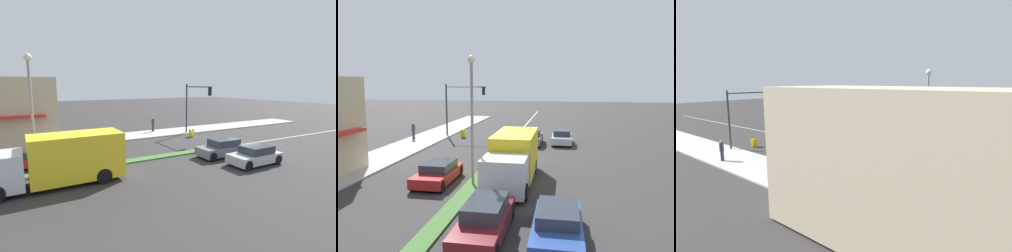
{
  "view_description": "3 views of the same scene",
  "coord_description": "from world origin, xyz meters",
  "views": [
    {
      "loc": [
        -17.68,
        18.38,
        5.66
      ],
      "look_at": [
        0.87,
        7.78,
        2.28
      ],
      "focal_mm": 28.0,
      "sensor_mm": 36.0,
      "label": 1
    },
    {
      "loc": [
        -5.14,
        35.59,
        6.07
      ],
      "look_at": [
        -0.67,
        10.45,
        2.52
      ],
      "focal_mm": 35.0,
      "sensor_mm": 36.0,
      "label": 2
    },
    {
      "loc": [
        20.09,
        25.26,
        6.57
      ],
      "look_at": [
        -1.93,
        7.93,
        1.75
      ],
      "focal_mm": 28.0,
      "sensor_mm": 36.0,
      "label": 3
    }
  ],
  "objects": [
    {
      "name": "ground_plane",
      "position": [
        0.0,
        18.0,
        0.0
      ],
      "size": [
        160.0,
        160.0,
        0.0
      ],
      "primitive_type": "plane",
      "color": "#333030"
    },
    {
      "name": "sidewalk_right",
      "position": [
        9.0,
        18.5,
        0.06
      ],
      "size": [
        4.0,
        73.0,
        0.12
      ],
      "primitive_type": "cube",
      "color": "#B2AFA8",
      "rests_on": "ground"
    },
    {
      "name": "lane_marking_center",
      "position": [
        0.0,
        0.0,
        0.0
      ],
      "size": [
        0.16,
        60.0,
        0.01
      ],
      "primitive_type": "cube",
      "color": "beige",
      "rests_on": "ground"
    },
    {
      "name": "building_corner_store",
      "position": [
        10.7,
        20.61,
        3.22
      ],
      "size": [
        5.6,
        10.71,
        6.21
      ],
      "color": "#C6B793",
      "rests_on": "sidewalk_right"
    },
    {
      "name": "traffic_signal_main",
      "position": [
        6.12,
        1.49,
        3.9
      ],
      "size": [
        4.59,
        0.34,
        5.6
      ],
      "color": "#333338",
      "rests_on": "sidewalk_right"
    },
    {
      "name": "street_lamp",
      "position": [
        0.0,
        17.72,
        4.78
      ],
      "size": [
        0.44,
        0.44,
        7.37
      ],
      "color": "gray",
      "rests_on": "median_strip"
    },
    {
      "name": "pedestrian",
      "position": [
        10.01,
        4.64,
        1.02
      ],
      "size": [
        0.34,
        0.34,
        1.72
      ],
      "color": "#282D42",
      "rests_on": "sidewalk_right"
    },
    {
      "name": "warning_aframe_sign",
      "position": [
        5.49,
        2.19,
        0.43
      ],
      "size": [
        0.45,
        0.53,
        0.84
      ],
      "color": "yellow",
      "rests_on": "ground"
    },
    {
      "name": "delivery_truck",
      "position": [
        -2.2,
        16.55,
        1.47
      ],
      "size": [
        2.44,
        7.5,
        2.87
      ],
      "color": "silver",
      "rests_on": "ground"
    },
    {
      "name": "suv_grey",
      "position": [
        -2.2,
        4.56,
        0.67
      ],
      "size": [
        1.83,
        4.02,
        1.4
      ],
      "color": "slate",
      "rests_on": "ground"
    },
    {
      "name": "hatchback_red",
      "position": [
        2.2,
        17.57,
        0.6
      ],
      "size": [
        1.9,
        4.11,
        1.24
      ],
      "color": "#AD1E1E",
      "rests_on": "ground"
    },
    {
      "name": "sedan_silver",
      "position": [
        -5.0,
        3.97,
        0.65
      ],
      "size": [
        1.86,
        3.84,
        1.35
      ],
      "color": "#B7BABF",
      "rests_on": "ground"
    }
  ]
}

